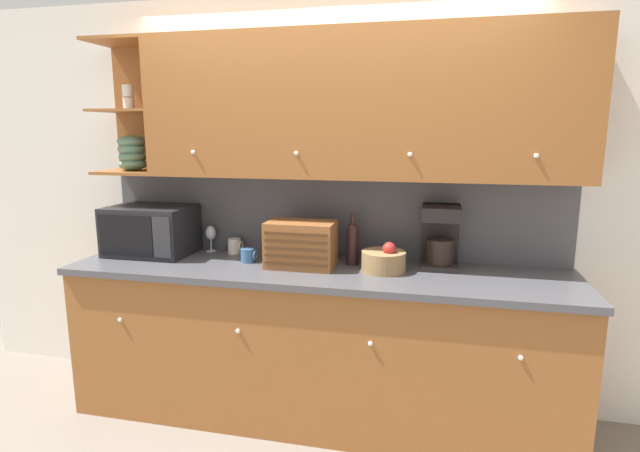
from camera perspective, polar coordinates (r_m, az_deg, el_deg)
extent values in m
plane|color=slate|center=(3.65, 0.85, -18.08)|extent=(24.00, 24.00, 0.00)
cube|color=white|center=(3.26, 1.03, 2.62)|extent=(5.39, 0.06, 2.60)
cube|color=#935628|center=(3.16, -0.41, -13.59)|extent=(2.99, 0.66, 0.92)
cube|color=#4C4C51|center=(2.98, -0.49, -5.28)|extent=(3.01, 0.69, 0.04)
sphere|color=white|center=(3.24, -21.89, -9.93)|extent=(0.03, 0.03, 0.03)
sphere|color=white|center=(2.89, -9.37, -11.76)|extent=(0.03, 0.03, 0.03)
sphere|color=white|center=(2.71, 5.79, -13.23)|extent=(0.03, 0.03, 0.03)
sphere|color=white|center=(2.74, 21.96, -13.80)|extent=(0.03, 0.03, 0.03)
cube|color=#4C4C51|center=(3.23, 0.89, 1.19)|extent=(2.99, 0.01, 0.53)
cube|color=#935628|center=(2.99, 4.29, 13.56)|extent=(2.57, 0.35, 0.84)
cube|color=#935628|center=(3.68, -19.53, 12.47)|extent=(0.42, 0.02, 0.84)
cube|color=#935628|center=(3.55, -20.54, 5.82)|extent=(0.42, 0.35, 0.02)
cube|color=#935628|center=(3.54, -20.98, 12.19)|extent=(0.42, 0.35, 0.02)
cube|color=#935628|center=(3.58, -21.47, 19.05)|extent=(0.42, 0.35, 0.02)
sphere|color=white|center=(3.11, -14.30, 8.18)|extent=(0.03, 0.03, 0.03)
sphere|color=white|center=(2.88, -2.74, 8.30)|extent=(0.03, 0.03, 0.03)
sphere|color=white|center=(2.78, 10.25, 8.05)|extent=(0.03, 0.03, 0.03)
sphere|color=white|center=(2.82, 23.50, 7.37)|extent=(0.03, 0.03, 0.03)
ellipsoid|color=slate|center=(3.54, -20.60, 6.63)|extent=(0.18, 0.18, 0.08)
ellipsoid|color=slate|center=(3.54, -20.65, 7.43)|extent=(0.18, 0.18, 0.08)
ellipsoid|color=slate|center=(3.54, -20.71, 8.23)|extent=(0.18, 0.18, 0.08)
ellipsoid|color=slate|center=(3.54, -20.76, 9.03)|extent=(0.18, 0.18, 0.08)
cylinder|color=silver|center=(3.54, -21.03, 12.93)|extent=(0.07, 0.07, 0.08)
cylinder|color=silver|center=(3.54, -21.12, 14.20)|extent=(0.07, 0.07, 0.08)
cube|color=black|center=(3.48, -18.75, -0.45)|extent=(0.53, 0.39, 0.32)
cube|color=black|center=(3.35, -21.36, -1.04)|extent=(0.37, 0.01, 0.26)
cube|color=#2D2D33|center=(3.22, -17.65, -1.28)|extent=(0.12, 0.01, 0.26)
cylinder|color=silver|center=(3.48, -12.31, -2.77)|extent=(0.07, 0.07, 0.01)
cylinder|color=silver|center=(3.47, -12.33, -2.16)|extent=(0.01, 0.01, 0.07)
ellipsoid|color=silver|center=(3.45, -12.39, -0.76)|extent=(0.07, 0.07, 0.10)
cylinder|color=silver|center=(3.37, -9.77, -2.27)|extent=(0.08, 0.08, 0.10)
torus|color=silver|center=(3.35, -9.01, -2.28)|extent=(0.01, 0.07, 0.07)
cylinder|color=#38669E|center=(3.14, -8.27, -3.33)|extent=(0.08, 0.08, 0.09)
torus|color=#38669E|center=(3.12, -7.45, -3.36)|extent=(0.01, 0.06, 0.06)
cube|color=brown|center=(2.99, -2.17, -2.10)|extent=(0.41, 0.25, 0.28)
cube|color=#4B2C16|center=(2.89, -2.82, -4.36)|extent=(0.37, 0.01, 0.02)
cube|color=#4B2C16|center=(2.88, -2.83, -3.51)|extent=(0.37, 0.01, 0.02)
cube|color=#4B2C16|center=(2.87, -2.83, -2.66)|extent=(0.37, 0.01, 0.02)
cube|color=#4B2C16|center=(2.86, -2.84, -1.80)|extent=(0.37, 0.01, 0.02)
cube|color=#4B2C16|center=(2.85, -2.85, -0.93)|extent=(0.37, 0.01, 0.02)
cylinder|color=black|center=(3.05, 3.73, -2.38)|extent=(0.08, 0.08, 0.22)
sphere|color=black|center=(3.03, 3.75, -0.35)|extent=(0.08, 0.08, 0.08)
cylinder|color=black|center=(3.01, 3.77, 0.78)|extent=(0.03, 0.03, 0.08)
cylinder|color=#937047|center=(2.93, 7.27, -4.02)|extent=(0.26, 0.26, 0.12)
sphere|color=red|center=(2.89, 7.91, -2.58)|extent=(0.08, 0.08, 0.08)
cube|color=black|center=(3.08, 13.44, -4.36)|extent=(0.22, 0.25, 0.03)
cylinder|color=black|center=(3.04, 13.51, -2.82)|extent=(0.17, 0.17, 0.15)
cube|color=black|center=(3.13, 13.57, -0.87)|extent=(0.22, 0.06, 0.37)
cube|color=black|center=(3.01, 13.70, 1.47)|extent=(0.22, 0.25, 0.08)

